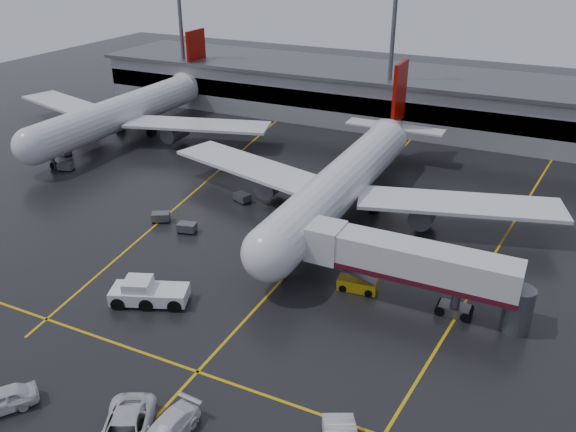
% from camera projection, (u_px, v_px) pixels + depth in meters
% --- Properties ---
extents(ground, '(220.00, 220.00, 0.00)m').
position_uv_depth(ground, '(313.00, 246.00, 62.49)').
color(ground, black).
rests_on(ground, ground).
extents(apron_line_centre, '(0.25, 90.00, 0.02)m').
position_uv_depth(apron_line_centre, '(313.00, 246.00, 62.48)').
color(apron_line_centre, gold).
rests_on(apron_line_centre, ground).
extents(apron_line_stop, '(60.00, 0.25, 0.02)m').
position_uv_depth(apron_line_stop, '(198.00, 372.00, 44.65)').
color(apron_line_stop, gold).
rests_on(apron_line_stop, ground).
extents(apron_line_left, '(9.99, 69.35, 0.02)m').
position_uv_depth(apron_line_left, '(205.00, 182.00, 78.39)').
color(apron_line_left, gold).
rests_on(apron_line_left, ground).
extents(apron_line_right, '(7.57, 69.64, 0.02)m').
position_uv_depth(apron_line_right, '(503.00, 241.00, 63.56)').
color(apron_line_right, gold).
rests_on(apron_line_right, ground).
extents(terminal, '(122.00, 19.00, 8.60)m').
position_uv_depth(terminal, '(427.00, 100.00, 99.45)').
color(terminal, gray).
rests_on(terminal, ground).
extents(light_mast_left, '(3.00, 1.20, 25.45)m').
position_uv_depth(light_mast_left, '(181.00, 26.00, 107.77)').
color(light_mast_left, '#595B60').
rests_on(light_mast_left, ground).
extents(light_mast_mid, '(3.00, 1.20, 25.45)m').
position_uv_depth(light_mast_mid, '(392.00, 42.00, 92.16)').
color(light_mast_mid, '#595B60').
rests_on(light_mast_mid, ground).
extents(main_airliner, '(48.80, 45.60, 14.10)m').
position_uv_depth(main_airliner, '(347.00, 178.00, 68.51)').
color(main_airliner, silver).
rests_on(main_airliner, ground).
extents(second_airliner, '(48.80, 45.60, 14.10)m').
position_uv_depth(second_airliner, '(128.00, 110.00, 94.63)').
color(second_airliner, silver).
rests_on(second_airliner, ground).
extents(jet_bridge, '(19.90, 3.40, 6.05)m').
position_uv_depth(jet_bridge, '(411.00, 265.00, 51.27)').
color(jet_bridge, silver).
rests_on(jet_bridge, ground).
extents(pushback_tractor, '(7.34, 5.07, 2.43)m').
position_uv_depth(pushback_tractor, '(147.00, 293.00, 52.61)').
color(pushback_tractor, white).
rests_on(pushback_tractor, ground).
extents(belt_loader, '(3.78, 2.07, 2.30)m').
position_uv_depth(belt_loader, '(357.00, 284.00, 54.64)').
color(belt_loader, '#C59F0E').
rests_on(belt_loader, ground).
extents(service_van_a, '(5.74, 7.41, 1.87)m').
position_uv_depth(service_van_a, '(125.00, 432.00, 38.04)').
color(service_van_a, silver).
rests_on(service_van_a, ground).
extents(service_van_b, '(2.55, 5.52, 1.56)m').
position_uv_depth(service_van_b, '(167.00, 430.00, 38.43)').
color(service_van_b, white).
rests_on(service_van_b, ground).
extents(service_van_d, '(4.49, 5.15, 1.68)m').
position_uv_depth(service_van_d, '(0.00, 401.00, 40.76)').
color(service_van_d, silver).
rests_on(service_van_d, ground).
extents(baggage_cart_a, '(2.26, 1.75, 1.12)m').
position_uv_depth(baggage_cart_a, '(187.00, 227.00, 65.06)').
color(baggage_cart_a, '#595B60').
rests_on(baggage_cart_a, ground).
extents(baggage_cart_b, '(2.38, 2.11, 1.12)m').
position_uv_depth(baggage_cart_b, '(161.00, 217.00, 67.47)').
color(baggage_cart_b, '#595B60').
rests_on(baggage_cart_b, ground).
extents(baggage_cart_c, '(2.35, 1.97, 1.12)m').
position_uv_depth(baggage_cart_c, '(242.00, 197.00, 72.40)').
color(baggage_cart_c, '#595B60').
rests_on(baggage_cart_c, ground).
extents(baggage_cart_d, '(2.29, 1.83, 1.12)m').
position_uv_depth(baggage_cart_d, '(65.00, 151.00, 87.54)').
color(baggage_cart_d, '#595B60').
rests_on(baggage_cart_d, ground).
extents(baggage_cart_e, '(2.29, 1.82, 1.12)m').
position_uv_depth(baggage_cart_e, '(66.00, 166.00, 81.91)').
color(baggage_cart_e, '#595B60').
rests_on(baggage_cart_e, ground).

